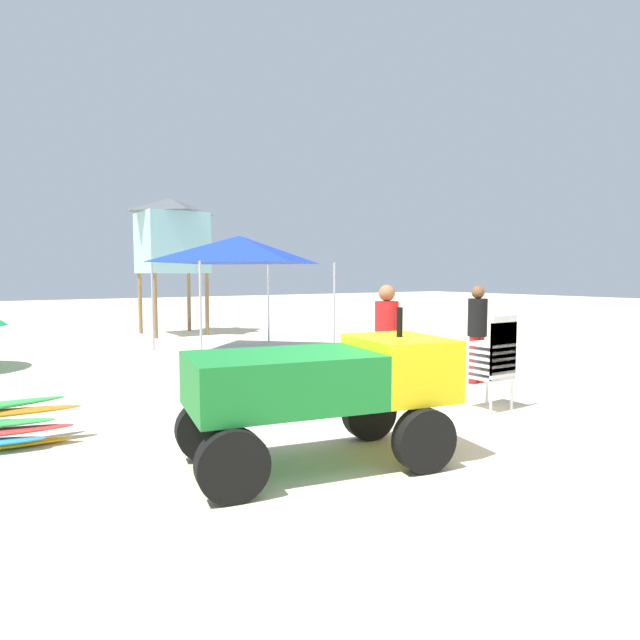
{
  "coord_description": "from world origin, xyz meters",
  "views": [
    {
      "loc": [
        -3.52,
        -3.66,
        1.83
      ],
      "look_at": [
        0.52,
        2.51,
        1.22
      ],
      "focal_mm": 31.07,
      "sensor_mm": 36.0,
      "label": 1
    }
  ],
  "objects_px": {
    "lifeguard_near_right": "(477,328)",
    "lifeguard_tower": "(172,236)",
    "traffic_cone_near": "(315,358)",
    "lifeguard_near_left": "(386,338)",
    "utility_cart": "(326,384)",
    "stacked_plastic_chairs": "(496,356)",
    "popup_canopy": "(240,250)"
  },
  "relations": [
    {
      "from": "utility_cart",
      "to": "traffic_cone_near",
      "type": "distance_m",
      "value": 4.89
    },
    {
      "from": "stacked_plastic_chairs",
      "to": "lifeguard_tower",
      "type": "distance_m",
      "value": 11.92
    },
    {
      "from": "utility_cart",
      "to": "lifeguard_tower",
      "type": "bearing_deg",
      "value": 78.11
    },
    {
      "from": "lifeguard_tower",
      "to": "traffic_cone_near",
      "type": "bearing_deg",
      "value": -90.16
    },
    {
      "from": "utility_cart",
      "to": "lifeguard_near_right",
      "type": "xyz_separation_m",
      "value": [
        4.34,
        1.92,
        0.16
      ]
    },
    {
      "from": "traffic_cone_near",
      "to": "lifeguard_near_left",
      "type": "bearing_deg",
      "value": -103.16
    },
    {
      "from": "utility_cart",
      "to": "lifeguard_near_left",
      "type": "distance_m",
      "value": 2.34
    },
    {
      "from": "lifeguard_near_left",
      "to": "lifeguard_near_right",
      "type": "bearing_deg",
      "value": 12.96
    },
    {
      "from": "lifeguard_near_left",
      "to": "traffic_cone_near",
      "type": "relative_size",
      "value": 2.89
    },
    {
      "from": "utility_cart",
      "to": "stacked_plastic_chairs",
      "type": "relative_size",
      "value": 2.12
    },
    {
      "from": "lifeguard_near_left",
      "to": "traffic_cone_near",
      "type": "xyz_separation_m",
      "value": [
        0.65,
        2.79,
        -0.68
      ]
    },
    {
      "from": "lifeguard_near_left",
      "to": "lifeguard_tower",
      "type": "xyz_separation_m",
      "value": [
        0.67,
        10.85,
        2.03
      ]
    },
    {
      "from": "lifeguard_near_right",
      "to": "lifeguard_tower",
      "type": "xyz_separation_m",
      "value": [
        -1.77,
        10.28,
        2.06
      ]
    },
    {
      "from": "lifeguard_tower",
      "to": "lifeguard_near_right",
      "type": "bearing_deg",
      "value": -80.21
    },
    {
      "from": "traffic_cone_near",
      "to": "lifeguard_tower",
      "type": "bearing_deg",
      "value": 89.84
    },
    {
      "from": "stacked_plastic_chairs",
      "to": "lifeguard_near_left",
      "type": "relative_size",
      "value": 0.76
    },
    {
      "from": "utility_cart",
      "to": "lifeguard_near_left",
      "type": "xyz_separation_m",
      "value": [
        1.9,
        1.36,
        0.19
      ]
    },
    {
      "from": "lifeguard_tower",
      "to": "popup_canopy",
      "type": "bearing_deg",
      "value": -89.79
    },
    {
      "from": "lifeguard_tower",
      "to": "lifeguard_near_left",
      "type": "bearing_deg",
      "value": -93.56
    },
    {
      "from": "stacked_plastic_chairs",
      "to": "traffic_cone_near",
      "type": "relative_size",
      "value": 2.2
    },
    {
      "from": "lifeguard_near_right",
      "to": "popup_canopy",
      "type": "xyz_separation_m",
      "value": [
        -1.76,
        5.52,
        1.46
      ]
    },
    {
      "from": "stacked_plastic_chairs",
      "to": "lifeguard_near_right",
      "type": "xyz_separation_m",
      "value": [
        1.26,
        1.41,
        0.2
      ]
    },
    {
      "from": "lifeguard_tower",
      "to": "traffic_cone_near",
      "type": "relative_size",
      "value": 7.03
    },
    {
      "from": "utility_cart",
      "to": "lifeguard_near_right",
      "type": "height_order",
      "value": "lifeguard_near_right"
    },
    {
      "from": "lifeguard_near_right",
      "to": "traffic_cone_near",
      "type": "xyz_separation_m",
      "value": [
        -1.8,
        2.22,
        -0.65
      ]
    },
    {
      "from": "stacked_plastic_chairs",
      "to": "lifeguard_near_left",
      "type": "height_order",
      "value": "lifeguard_near_left"
    },
    {
      "from": "lifeguard_near_left",
      "to": "lifeguard_tower",
      "type": "relative_size",
      "value": 0.41
    },
    {
      "from": "stacked_plastic_chairs",
      "to": "lifeguard_near_left",
      "type": "distance_m",
      "value": 1.48
    },
    {
      "from": "popup_canopy",
      "to": "traffic_cone_near",
      "type": "distance_m",
      "value": 3.92
    },
    {
      "from": "popup_canopy",
      "to": "stacked_plastic_chairs",
      "type": "bearing_deg",
      "value": -85.87
    },
    {
      "from": "utility_cart",
      "to": "lifeguard_near_right",
      "type": "bearing_deg",
      "value": 23.87
    },
    {
      "from": "lifeguard_near_right",
      "to": "lifeguard_tower",
      "type": "distance_m",
      "value": 10.64
    }
  ]
}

